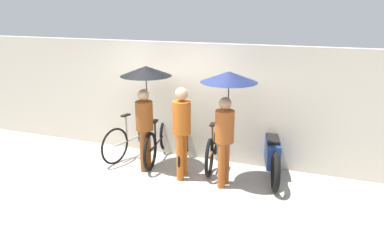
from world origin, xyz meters
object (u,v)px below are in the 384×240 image
pedestrian_leading (145,91)px  motorcycle (272,153)px  parked_bicycle_1 (158,141)px  pedestrian_center (182,126)px  parked_bicycle_2 (186,143)px  parked_bicycle_3 (214,147)px  parked_bicycle_0 (133,137)px  pedestrian_trailing (227,98)px

pedestrian_leading → motorcycle: (2.26, 0.59, -1.12)m
parked_bicycle_1 → pedestrian_center: bearing=-139.5°
parked_bicycle_2 → motorcycle: 1.69m
parked_bicycle_1 → pedestrian_center: pedestrian_center is taller
parked_bicycle_3 → pedestrian_leading: 1.71m
parked_bicycle_1 → motorcycle: 2.26m
parked_bicycle_3 → pedestrian_leading: bearing=107.2°
parked_bicycle_0 → parked_bicycle_2: (1.14, 0.05, 0.00)m
parked_bicycle_2 → parked_bicycle_0: bearing=78.7°
pedestrian_leading → parked_bicycle_0: bearing=138.7°
parked_bicycle_0 → pedestrian_center: pedestrian_center is taller
pedestrian_leading → pedestrian_trailing: bearing=-6.6°
parked_bicycle_0 → pedestrian_leading: size_ratio=0.89×
parked_bicycle_0 → parked_bicycle_2: size_ratio=0.99×
parked_bicycle_2 → pedestrian_trailing: (1.00, -0.66, 1.14)m
motorcycle → pedestrian_leading: bearing=90.8°
parked_bicycle_3 → motorcycle: bearing=-96.6°
pedestrian_leading → pedestrian_trailing: pedestrian_trailing is taller
parked_bicycle_3 → pedestrian_center: size_ratio=1.03×
pedestrian_leading → parked_bicycle_1: bearing=87.9°
parked_bicycle_3 → pedestrian_center: 1.02m
parked_bicycle_0 → pedestrian_trailing: pedestrian_trailing is taller
parked_bicycle_1 → pedestrian_trailing: size_ratio=0.92×
parked_bicycle_1 → motorcycle: size_ratio=0.86×
parked_bicycle_2 → motorcycle: size_ratio=0.84×
parked_bicycle_1 → parked_bicycle_0: bearing=80.8°
parked_bicycle_3 → pedestrian_leading: (-1.15, -0.55, 1.14)m
parked_bicycle_2 → pedestrian_trailing: size_ratio=0.89×
parked_bicycle_2 → parked_bicycle_1: bearing=81.4°
parked_bicycle_0 → parked_bicycle_3: size_ratio=1.02×
parked_bicycle_1 → pedestrian_center: 1.18m
parked_bicycle_3 → pedestrian_leading: size_ratio=0.88×
parked_bicycle_0 → parked_bicycle_1: 0.57m
parked_bicycle_1 → parked_bicycle_2: parked_bicycle_2 is taller
motorcycle → parked_bicycle_0: bearing=78.7°
parked_bicycle_3 → motorcycle: 1.11m
parked_bicycle_2 → pedestrian_center: bearing=-177.6°
pedestrian_leading → pedestrian_center: bearing=-15.4°
parked_bicycle_2 → pedestrian_leading: pedestrian_leading is taller
parked_bicycle_3 → motorcycle: (1.11, 0.04, 0.02)m
parked_bicycle_2 → parked_bicycle_3: bearing=-100.9°
parked_bicycle_2 → pedestrian_leading: size_ratio=0.90×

